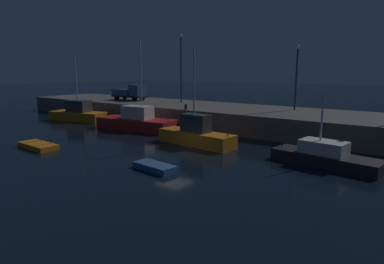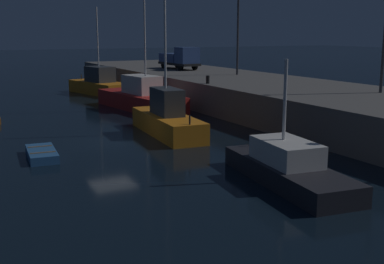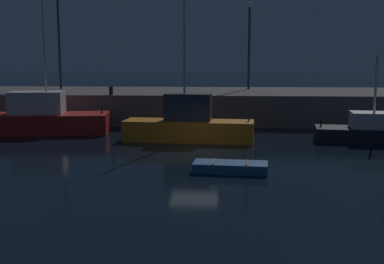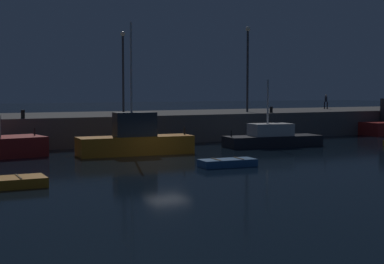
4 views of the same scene
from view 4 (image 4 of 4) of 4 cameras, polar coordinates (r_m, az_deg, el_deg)
The scene contains 10 objects.
ground_plane at distance 35.09m, azimuth -2.54°, elevation -2.83°, with size 320.00×320.00×0.00m, color black.
pier_quay at distance 48.87m, azimuth -9.98°, elevation 0.44°, with size 78.31×10.98×2.28m.
fishing_boat_blue at distance 43.91m, azimuth 8.00°, elevation -0.58°, with size 7.74×3.22×5.09m.
fishing_boat_grey at distance 38.21m, azimuth -5.69°, elevation -0.84°, with size 7.85×2.78×8.75m.
dinghy_red_small at distance 32.21m, azimuth 3.56°, elevation -3.09°, with size 3.30×1.60×0.46m.
lamp_post_east at distance 52.13m, azimuth -6.90°, elevation 6.69°, with size 0.44×0.44×7.29m.
lamp_post_central at distance 53.39m, azimuth 5.58°, elevation 6.96°, with size 0.44×0.44×7.87m.
dockworker at distance 62.86m, azimuth 13.24°, elevation 3.07°, with size 0.40×0.40×1.57m.
bollard_west at distance 51.43m, azimuth 7.92°, elevation 2.23°, with size 0.28×0.28×0.55m, color black.
bollard_central at distance 42.39m, azimuth -16.55°, elevation 1.72°, with size 0.28×0.28×0.61m, color black.
Camera 4 is at (-14.74, -31.56, 4.29)m, focal length 53.36 mm.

